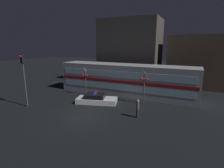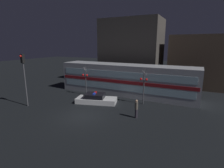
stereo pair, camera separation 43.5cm
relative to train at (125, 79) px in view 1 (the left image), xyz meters
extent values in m
plane|color=black|center=(-0.70, -8.50, -1.96)|extent=(120.00, 120.00, 0.00)
cube|color=#B7BABF|center=(0.00, 0.01, 0.00)|extent=(17.81, 3.19, 3.92)
cube|color=maroon|center=(0.00, -1.60, 0.00)|extent=(17.46, 0.03, 0.39)
cube|color=silver|center=(0.00, -1.60, -0.71)|extent=(16.92, 0.02, 0.78)
cube|color=silver|center=(0.00, -1.60, 0.86)|extent=(16.92, 0.02, 0.78)
cube|color=silver|center=(-1.57, -4.71, -1.68)|extent=(4.78, 2.99, 0.57)
cube|color=black|center=(-1.74, -4.76, -1.15)|extent=(2.50, 2.13, 0.49)
cube|color=blue|center=(-1.67, -5.02, -0.84)|extent=(0.34, 0.58, 0.12)
cube|color=red|center=(-1.82, -4.50, -0.84)|extent=(0.34, 0.58, 0.12)
cylinder|color=#2D2833|center=(3.78, -6.70, -1.56)|extent=(0.24, 0.24, 0.80)
cylinder|color=#595147|center=(3.78, -6.70, -0.82)|extent=(0.28, 0.28, 0.67)
sphere|color=tan|center=(3.78, -6.70, -0.38)|extent=(0.22, 0.22, 0.22)
cylinder|color=#4C4C51|center=(3.25, -2.75, 0.04)|extent=(0.11, 0.11, 4.00)
sphere|color=red|center=(2.95, -2.89, 0.84)|extent=(0.27, 0.27, 0.27)
sphere|color=red|center=(3.55, -2.89, 0.84)|extent=(0.27, 0.27, 0.27)
cube|color=white|center=(3.25, -2.83, 1.56)|extent=(0.58, 0.03, 0.58)
cylinder|color=#4C4C51|center=(-4.44, -2.58, -0.09)|extent=(0.11, 0.11, 3.73)
sphere|color=red|center=(-4.74, -2.72, 0.65)|extent=(0.27, 0.27, 0.27)
sphere|color=red|center=(-4.14, -2.72, 0.65)|extent=(0.27, 0.27, 0.27)
cube|color=white|center=(-4.44, -2.65, 1.33)|extent=(0.58, 0.03, 0.58)
cylinder|color=#4C4C51|center=(-7.63, -8.86, 0.33)|extent=(0.13, 0.13, 4.58)
cube|color=black|center=(-7.63, -8.86, 3.07)|extent=(0.30, 0.30, 0.90)
sphere|color=red|center=(-7.63, -9.06, 3.32)|extent=(0.23, 0.23, 0.23)
cube|color=#47423D|center=(-1.96, 7.30, 3.24)|extent=(9.57, 6.13, 10.41)
cube|color=brown|center=(8.66, 8.99, 1.93)|extent=(9.08, 5.67, 7.78)
camera|label=1|loc=(7.94, -20.91, 4.47)|focal=28.00mm
camera|label=2|loc=(8.33, -20.72, 4.47)|focal=28.00mm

